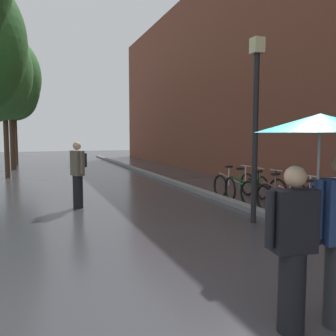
{
  "coord_description": "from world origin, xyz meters",
  "views": [
    {
      "loc": [
        -1.82,
        -2.89,
        1.92
      ],
      "look_at": [
        0.29,
        2.8,
        1.35
      ],
      "focal_mm": 38.43,
      "sensor_mm": 36.0,
      "label": 1
    }
  ],
  "objects_px": {
    "parked_bicycle_3": "(264,191)",
    "parked_bicycle_5": "(234,184)",
    "parked_bicycle_1": "(296,200)",
    "pedestrian_walking_midground": "(78,173)",
    "street_lamp_post": "(256,116)",
    "street_tree_3": "(4,77)",
    "parked_bicycle_2": "(282,195)",
    "street_tree_4": "(11,88)",
    "parked_bicycle_0": "(318,206)",
    "parked_bicycle_4": "(246,187)",
    "street_tree_5": "(14,96)",
    "couple_under_umbrella": "(319,183)"
  },
  "relations": [
    {
      "from": "parked_bicycle_5",
      "to": "parked_bicycle_3",
      "type": "bearing_deg",
      "value": -88.34
    },
    {
      "from": "parked_bicycle_2",
      "to": "street_tree_5",
      "type": "bearing_deg",
      "value": 112.07
    },
    {
      "from": "street_tree_4",
      "to": "pedestrian_walking_midground",
      "type": "distance_m",
      "value": 12.31
    },
    {
      "from": "parked_bicycle_3",
      "to": "pedestrian_walking_midground",
      "type": "distance_m",
      "value": 4.99
    },
    {
      "from": "pedestrian_walking_midground",
      "to": "street_tree_4",
      "type": "bearing_deg",
      "value": 100.47
    },
    {
      "from": "parked_bicycle_2",
      "to": "couple_under_umbrella",
      "type": "bearing_deg",
      "value": -124.75
    },
    {
      "from": "parked_bicycle_0",
      "to": "couple_under_umbrella",
      "type": "height_order",
      "value": "couple_under_umbrella"
    },
    {
      "from": "parked_bicycle_3",
      "to": "street_lamp_post",
      "type": "bearing_deg",
      "value": -130.97
    },
    {
      "from": "street_tree_3",
      "to": "street_tree_5",
      "type": "height_order",
      "value": "street_tree_3"
    },
    {
      "from": "parked_bicycle_5",
      "to": "couple_under_umbrella",
      "type": "bearing_deg",
      "value": -114.84
    },
    {
      "from": "street_tree_4",
      "to": "parked_bicycle_5",
      "type": "height_order",
      "value": "street_tree_4"
    },
    {
      "from": "street_tree_5",
      "to": "parked_bicycle_0",
      "type": "height_order",
      "value": "street_tree_5"
    },
    {
      "from": "street_tree_3",
      "to": "parked_bicycle_1",
      "type": "bearing_deg",
      "value": -56.78
    },
    {
      "from": "parked_bicycle_0",
      "to": "street_lamp_post",
      "type": "distance_m",
      "value": 2.39
    },
    {
      "from": "street_tree_5",
      "to": "parked_bicycle_3",
      "type": "distance_m",
      "value": 18.27
    },
    {
      "from": "couple_under_umbrella",
      "to": "street_lamp_post",
      "type": "bearing_deg",
      "value": 64.13
    },
    {
      "from": "street_lamp_post",
      "to": "street_tree_4",
      "type": "bearing_deg",
      "value": 110.87
    },
    {
      "from": "parked_bicycle_2",
      "to": "parked_bicycle_4",
      "type": "bearing_deg",
      "value": 93.36
    },
    {
      "from": "street_tree_3",
      "to": "pedestrian_walking_midground",
      "type": "xyz_separation_m",
      "value": [
        2.19,
        -7.74,
        -3.46
      ]
    },
    {
      "from": "parked_bicycle_3",
      "to": "couple_under_umbrella",
      "type": "distance_m",
      "value": 6.45
    },
    {
      "from": "parked_bicycle_3",
      "to": "parked_bicycle_5",
      "type": "height_order",
      "value": "same"
    },
    {
      "from": "street_tree_4",
      "to": "couple_under_umbrella",
      "type": "distance_m",
      "value": 19.01
    },
    {
      "from": "street_tree_4",
      "to": "couple_under_umbrella",
      "type": "xyz_separation_m",
      "value": [
        3.66,
        -18.42,
        -2.94
      ]
    },
    {
      "from": "street_tree_3",
      "to": "pedestrian_walking_midground",
      "type": "relative_size",
      "value": 3.62
    },
    {
      "from": "street_tree_3",
      "to": "parked_bicycle_2",
      "type": "bearing_deg",
      "value": -54.51
    },
    {
      "from": "street_tree_4",
      "to": "parked_bicycle_1",
      "type": "bearing_deg",
      "value": -64.58
    },
    {
      "from": "street_tree_5",
      "to": "parked_bicycle_2",
      "type": "height_order",
      "value": "street_tree_5"
    },
    {
      "from": "parked_bicycle_0",
      "to": "parked_bicycle_1",
      "type": "bearing_deg",
      "value": 91.24
    },
    {
      "from": "parked_bicycle_1",
      "to": "pedestrian_walking_midground",
      "type": "relative_size",
      "value": 0.66
    },
    {
      "from": "street_lamp_post",
      "to": "parked_bicycle_2",
      "type": "bearing_deg",
      "value": 31.46
    },
    {
      "from": "parked_bicycle_3",
      "to": "parked_bicycle_2",
      "type": "bearing_deg",
      "value": -87.8
    },
    {
      "from": "couple_under_umbrella",
      "to": "street_tree_3",
      "type": "bearing_deg",
      "value": 104.31
    },
    {
      "from": "street_tree_3",
      "to": "parked_bicycle_5",
      "type": "relative_size",
      "value": 5.52
    },
    {
      "from": "street_tree_3",
      "to": "parked_bicycle_1",
      "type": "height_order",
      "value": "street_tree_3"
    },
    {
      "from": "parked_bicycle_2",
      "to": "pedestrian_walking_midground",
      "type": "distance_m",
      "value": 5.26
    },
    {
      "from": "parked_bicycle_4",
      "to": "parked_bicycle_5",
      "type": "distance_m",
      "value": 0.72
    },
    {
      "from": "parked_bicycle_0",
      "to": "parked_bicycle_3",
      "type": "relative_size",
      "value": 1.0
    },
    {
      "from": "parked_bicycle_1",
      "to": "pedestrian_walking_midground",
      "type": "distance_m",
      "value": 5.46
    },
    {
      "from": "parked_bicycle_3",
      "to": "pedestrian_walking_midground",
      "type": "relative_size",
      "value": 0.67
    },
    {
      "from": "parked_bicycle_1",
      "to": "parked_bicycle_2",
      "type": "xyz_separation_m",
      "value": [
        0.12,
        0.69,
        0.0
      ]
    },
    {
      "from": "street_tree_3",
      "to": "parked_bicycle_2",
      "type": "relative_size",
      "value": 5.72
    },
    {
      "from": "parked_bicycle_1",
      "to": "parked_bicycle_5",
      "type": "distance_m",
      "value": 2.9
    },
    {
      "from": "parked_bicycle_5",
      "to": "pedestrian_walking_midground",
      "type": "height_order",
      "value": "pedestrian_walking_midground"
    },
    {
      "from": "parked_bicycle_3",
      "to": "pedestrian_walking_midground",
      "type": "height_order",
      "value": "pedestrian_walking_midground"
    },
    {
      "from": "street_lamp_post",
      "to": "parked_bicycle_3",
      "type": "bearing_deg",
      "value": 49.03
    },
    {
      "from": "parked_bicycle_0",
      "to": "couple_under_umbrella",
      "type": "xyz_separation_m",
      "value": [
        -3.18,
        -3.36,
        1.08
      ]
    },
    {
      "from": "parked_bicycle_1",
      "to": "street_tree_3",
      "type": "bearing_deg",
      "value": 123.22
    },
    {
      "from": "street_tree_5",
      "to": "parked_bicycle_0",
      "type": "distance_m",
      "value": 20.15
    },
    {
      "from": "street_tree_5",
      "to": "parked_bicycle_0",
      "type": "xyz_separation_m",
      "value": [
        6.86,
        -18.55,
        -3.9
      ]
    },
    {
      "from": "parked_bicycle_4",
      "to": "couple_under_umbrella",
      "type": "xyz_separation_m",
      "value": [
        -3.2,
        -6.23,
        1.08
      ]
    }
  ]
}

